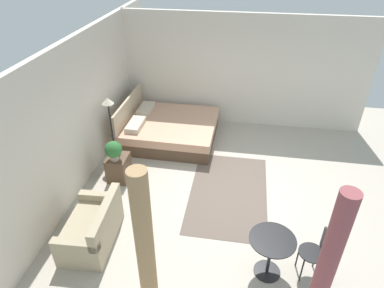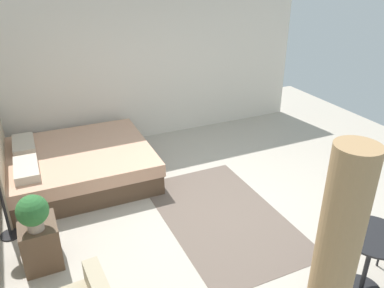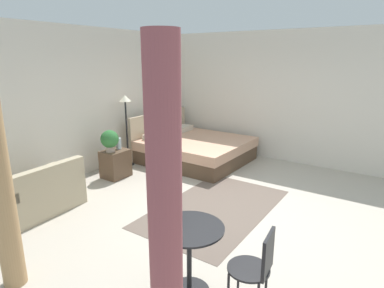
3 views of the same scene
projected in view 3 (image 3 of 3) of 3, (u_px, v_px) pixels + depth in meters
ground_plane at (221, 208)px, 5.09m from camera, size 8.99×9.22×0.02m
wall_back at (86, 102)px, 6.39m from camera, size 8.99×0.12×2.88m
wall_right at (289, 98)px, 7.11m from camera, size 0.12×6.22×2.88m
area_rug at (215, 208)px, 5.08m from camera, size 2.54×1.53×0.01m
bed at (194, 149)px, 7.37m from camera, size 2.02×2.23×1.03m
couch at (39, 195)px, 4.89m from camera, size 1.27×0.81×0.78m
nightstand at (116, 164)px, 6.35m from camera, size 0.49×0.41×0.55m
potted_plant at (110, 140)px, 6.14m from camera, size 0.34×0.34×0.42m
vase at (119, 144)px, 6.35m from camera, size 0.10×0.10×0.22m
floor_lamp at (126, 112)px, 6.84m from camera, size 0.26×0.26×1.53m
balcony_table at (189, 247)px, 3.14m from camera, size 0.69×0.69×0.73m
cafe_chair_near_window at (257, 265)px, 2.83m from camera, size 0.43×0.43×0.86m
curtain_left at (166, 239)px, 1.97m from camera, size 0.21×0.21×2.45m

